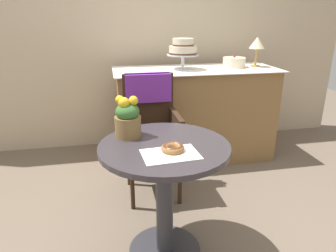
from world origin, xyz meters
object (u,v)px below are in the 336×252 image
(donut_front, at_px, (173,148))
(tiered_cake_stand, at_px, (183,49))
(wicker_chair, at_px, (150,116))
(flower_vase, at_px, (128,118))
(cafe_table, at_px, (164,179))
(round_layer_cake, at_px, (234,62))
(table_lamp, at_px, (257,44))

(donut_front, xyz_separation_m, tiered_cake_stand, (0.39, 1.40, 0.34))
(wicker_chair, bearing_deg, flower_vase, -103.34)
(cafe_table, bearing_deg, round_layer_cake, 54.84)
(donut_front, height_order, round_layer_cake, round_layer_cake)
(table_lamp, bearing_deg, wicker_chair, -153.83)
(wicker_chair, height_order, table_lamp, table_lamp)
(wicker_chair, distance_m, table_lamp, 1.34)
(tiered_cake_stand, height_order, round_layer_cake, tiered_cake_stand)
(donut_front, xyz_separation_m, table_lamp, (1.13, 1.41, 0.38))
(cafe_table, height_order, wicker_chair, wicker_chair)
(cafe_table, bearing_deg, wicker_chair, 87.91)
(round_layer_cake, bearing_deg, cafe_table, -125.16)
(tiered_cake_stand, distance_m, round_layer_cake, 0.54)
(wicker_chair, bearing_deg, cafe_table, -86.31)
(cafe_table, distance_m, tiered_cake_stand, 1.48)
(round_layer_cake, bearing_deg, table_lamp, -4.55)
(flower_vase, xyz_separation_m, tiered_cake_stand, (0.60, 1.14, 0.26))
(flower_vase, distance_m, round_layer_cake, 1.63)
(round_layer_cake, height_order, table_lamp, table_lamp)
(donut_front, relative_size, tiered_cake_stand, 0.41)
(tiered_cake_stand, bearing_deg, round_layer_cake, 3.67)
(flower_vase, bearing_deg, wicker_chair, 70.87)
(cafe_table, xyz_separation_m, tiered_cake_stand, (0.42, 1.30, 0.58))
(donut_front, height_order, table_lamp, table_lamp)
(wicker_chair, bearing_deg, table_lamp, 31.96)
(round_layer_cake, bearing_deg, tiered_cake_stand, -176.33)
(table_lamp, bearing_deg, donut_front, -128.55)
(donut_front, distance_m, flower_vase, 0.34)
(wicker_chair, height_order, donut_front, wicker_chair)
(round_layer_cake, bearing_deg, donut_front, -122.54)
(round_layer_cake, xyz_separation_m, table_lamp, (0.21, -0.02, 0.17))
(tiered_cake_stand, bearing_deg, table_lamp, 1.29)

